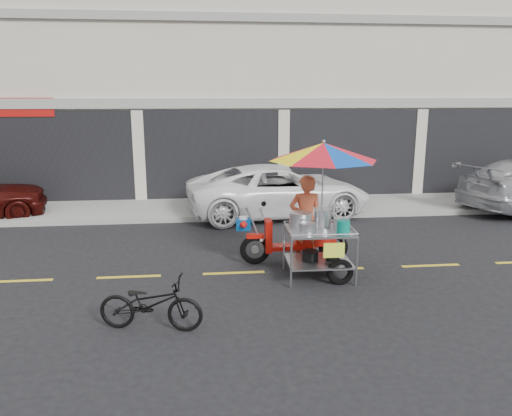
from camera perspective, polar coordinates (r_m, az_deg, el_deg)
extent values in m
plane|color=black|center=(10.10, 8.92, -6.93)|extent=(90.00, 90.00, 0.00)
cube|color=gray|center=(15.25, 3.66, 0.35)|extent=(45.00, 3.00, 0.15)
cube|color=beige|center=(19.82, 1.33, 14.74)|extent=(36.00, 8.00, 8.00)
cube|color=black|center=(15.95, 3.15, 5.94)|extent=(35.28, 0.06, 2.90)
cube|color=gray|center=(15.81, 3.24, 11.88)|extent=(36.00, 0.12, 0.30)
cube|color=gray|center=(15.96, 3.36, 20.89)|extent=(36.00, 0.12, 0.25)
cube|color=gold|center=(10.10, 8.92, -6.91)|extent=(42.00, 0.10, 0.01)
imported|color=white|center=(14.15, 2.65, 2.03)|extent=(5.45, 3.05, 1.44)
imported|color=black|center=(7.61, -11.94, -10.64)|extent=(1.63, 0.84, 0.82)
torus|color=black|center=(10.19, -0.12, -4.78)|extent=(0.62, 0.14, 0.62)
torus|color=black|center=(10.44, 8.83, -4.51)|extent=(0.62, 0.14, 0.62)
cylinder|color=#9EA0A5|center=(10.19, -0.12, -4.78)|extent=(0.15, 0.07, 0.15)
cylinder|color=#9EA0A5|center=(10.44, 8.83, -4.51)|extent=(0.15, 0.07, 0.15)
cube|color=#BC1209|center=(10.11, -0.12, -3.21)|extent=(0.35, 0.14, 0.09)
cylinder|color=#9EA0A5|center=(10.06, -0.12, -2.32)|extent=(0.40, 0.06, 0.87)
cube|color=#BC1209|center=(10.13, 1.41, -3.17)|extent=(0.14, 0.37, 0.65)
cube|color=#BC1209|center=(10.26, 4.11, -4.44)|extent=(0.87, 0.33, 0.09)
cube|color=#BC1209|center=(10.27, 6.83, -3.03)|extent=(0.82, 0.30, 0.43)
cube|color=black|center=(10.19, 6.27, -1.70)|extent=(0.71, 0.28, 0.11)
cylinder|color=#9EA0A5|center=(9.99, 0.62, -0.51)|extent=(0.05, 0.60, 0.04)
sphere|color=black|center=(10.18, 0.88, 0.49)|extent=(0.11, 0.11, 0.11)
cylinder|color=white|center=(10.14, 0.61, -3.60)|extent=(0.13, 0.13, 0.05)
cube|color=navy|center=(10.02, -1.48, -1.87)|extent=(0.29, 0.25, 0.22)
cylinder|color=white|center=(9.99, -1.48, -1.15)|extent=(0.18, 0.18, 0.05)
cone|color=#BC1209|center=(9.84, -1.42, -2.03)|extent=(0.20, 0.24, 0.19)
torus|color=black|center=(9.28, 9.59, -7.23)|extent=(0.50, 0.12, 0.50)
cylinder|color=#9EA0A5|center=(8.93, 4.04, -6.39)|extent=(0.04, 0.04, 0.92)
cylinder|color=#9EA0A5|center=(9.84, 3.20, -4.51)|extent=(0.04, 0.04, 0.92)
cylinder|color=#9EA0A5|center=(9.17, 11.45, -6.08)|extent=(0.04, 0.04, 0.92)
cylinder|color=#9EA0A5|center=(10.06, 9.95, -4.28)|extent=(0.04, 0.04, 0.92)
cube|color=#9EA0A5|center=(9.52, 7.15, -6.05)|extent=(1.22, 1.01, 0.03)
cube|color=#9EA0A5|center=(9.35, 7.26, -2.60)|extent=(1.22, 1.01, 0.04)
cylinder|color=#9EA0A5|center=(8.87, 7.90, -3.05)|extent=(1.19, 0.06, 0.03)
cylinder|color=#9EA0A5|center=(9.79, 6.70, -1.47)|extent=(1.19, 0.06, 0.03)
cylinder|color=#9EA0A5|center=(9.23, 3.65, -2.31)|extent=(0.05, 0.97, 0.03)
cylinder|color=#9EA0A5|center=(9.47, 10.80, -2.12)|extent=(0.05, 0.97, 0.03)
cylinder|color=#9EA0A5|center=(9.98, 6.59, -5.14)|extent=(0.06, 0.81, 0.04)
cylinder|color=#9EA0A5|center=(9.82, 6.68, -2.14)|extent=(0.06, 0.81, 0.04)
cube|color=#D6E535|center=(8.96, 8.91, -4.80)|extent=(0.38, 0.03, 0.27)
cylinder|color=#B7B7BC|center=(9.45, 5.09, -1.41)|extent=(0.43, 0.43, 0.26)
cylinder|color=#B7B7BC|center=(9.55, 7.64, -1.14)|extent=(0.34, 0.34, 0.32)
cylinder|color=#B7B7BC|center=(9.46, 9.65, -1.79)|extent=(0.28, 0.28, 0.18)
cylinder|color=#B7B7BC|center=(9.08, 5.85, -2.34)|extent=(0.30, 0.30, 0.17)
cylinder|color=#077463|center=(9.14, 9.95, -2.14)|extent=(0.24, 0.24, 0.24)
cylinder|color=black|center=(9.46, 6.21, -5.44)|extent=(0.31, 0.31, 0.19)
cylinder|color=black|center=(9.55, 8.77, -5.40)|extent=(0.27, 0.27, 0.17)
cylinder|color=#9EA0A5|center=(9.28, 7.59, 2.42)|extent=(0.03, 0.03, 1.62)
sphere|color=#9EA0A5|center=(9.16, 7.75, 7.54)|extent=(0.06, 0.06, 0.06)
imported|color=#C45231|center=(10.15, 5.68, -1.32)|extent=(0.68, 0.46, 1.83)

